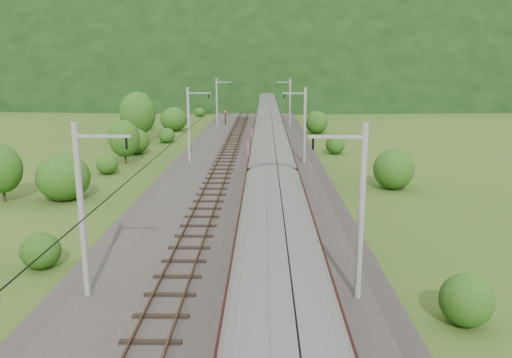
{
  "coord_description": "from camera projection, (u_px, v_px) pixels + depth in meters",
  "views": [
    {
      "loc": [
        1.93,
        -21.07,
        10.73
      ],
      "look_at": [
        1.32,
        14.01,
        2.6
      ],
      "focal_mm": 35.0,
      "sensor_mm": 36.0,
      "label": 1
    }
  ],
  "objects": [
    {
      "name": "ground",
      "position": [
        222.0,
        302.0,
        22.98
      ],
      "size": [
        600.0,
        600.0,
        0.0
      ],
      "primitive_type": "plane",
      "color": "#2F5019",
      "rests_on": "ground"
    },
    {
      "name": "railbed",
      "position": [
        235.0,
        229.0,
        32.69
      ],
      "size": [
        14.0,
        220.0,
        0.3
      ],
      "primitive_type": "cube",
      "color": "#38332D",
      "rests_on": "ground"
    },
    {
      "name": "track_left",
      "position": [
        198.0,
        226.0,
        32.68
      ],
      "size": [
        2.4,
        220.0,
        0.27
      ],
      "color": "#503422",
      "rests_on": "railbed"
    },
    {
      "name": "track_right",
      "position": [
        271.0,
        226.0,
        32.6
      ],
      "size": [
        2.4,
        220.0,
        0.27
      ],
      "color": "#503422",
      "rests_on": "railbed"
    },
    {
      "name": "catenary_left",
      "position": [
        189.0,
        123.0,
        53.24
      ],
      "size": [
        2.54,
        192.28,
        8.0
      ],
      "color": "gray",
      "rests_on": "railbed"
    },
    {
      "name": "catenary_right",
      "position": [
        304.0,
        124.0,
        53.03
      ],
      "size": [
        2.54,
        192.28,
        8.0
      ],
      "color": "gray",
      "rests_on": "railbed"
    },
    {
      "name": "overhead_wires",
      "position": [
        234.0,
        123.0,
        31.12
      ],
      "size": [
        4.83,
        198.0,
        0.03
      ],
      "color": "black",
      "rests_on": "ground"
    },
    {
      "name": "mountain_main",
      "position": [
        261.0,
        84.0,
        276.23
      ],
      "size": [
        504.0,
        360.0,
        244.0
      ],
      "primitive_type": "ellipsoid",
      "color": "black",
      "rests_on": "ground"
    },
    {
      "name": "mountain_ridge",
      "position": [
        73.0,
        81.0,
        317.22
      ],
      "size": [
        336.0,
        280.0,
        132.0
      ],
      "primitive_type": "ellipsoid",
      "color": "black",
      "rests_on": "ground"
    },
    {
      "name": "train",
      "position": [
        269.0,
        132.0,
        52.44
      ],
      "size": [
        3.16,
        150.91,
        5.5
      ],
      "color": "black",
      "rests_on": "ground"
    },
    {
      "name": "hazard_post_near",
      "position": [
        248.0,
        148.0,
        58.0
      ],
      "size": [
        0.18,
        0.18,
        1.72
      ],
      "primitive_type": "cylinder",
      "color": "red",
      "rests_on": "railbed"
    },
    {
      "name": "hazard_post_far",
      "position": [
        252.0,
        135.0,
        68.84
      ],
      "size": [
        0.18,
        0.18,
        1.68
      ],
      "primitive_type": "cylinder",
      "color": "red",
      "rests_on": "railbed"
    },
    {
      "name": "signal",
      "position": [
        225.0,
        117.0,
        86.66
      ],
      "size": [
        0.27,
        0.27,
        2.43
      ],
      "color": "black",
      "rests_on": "railbed"
    },
    {
      "name": "vegetation_left",
      "position": [
        10.0,
        185.0,
        32.7
      ],
      "size": [
        11.99,
        145.65,
        7.04
      ],
      "color": "#1A5115",
      "rests_on": "ground"
    },
    {
      "name": "vegetation_right",
      "position": [
        368.0,
        167.0,
        46.11
      ],
      "size": [
        6.65,
        99.5,
        3.2
      ],
      "color": "#1A5115",
      "rests_on": "ground"
    }
  ]
}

